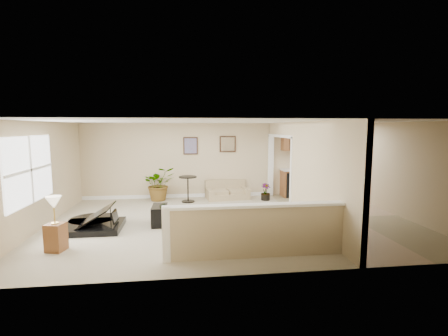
{
  "coord_description": "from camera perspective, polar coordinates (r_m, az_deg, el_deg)",
  "views": [
    {
      "loc": [
        -1.17,
        -7.88,
        2.36
      ],
      "look_at": [
        -0.14,
        0.4,
        1.31
      ],
      "focal_mm": 26.0,
      "sensor_mm": 36.0,
      "label": 1
    }
  ],
  "objects": [
    {
      "name": "floor",
      "position": [
        8.31,
        1.34,
        -9.34
      ],
      "size": [
        9.0,
        9.0,
        0.0
      ],
      "primitive_type": "plane",
      "color": "tan",
      "rests_on": "ground"
    },
    {
      "name": "back_wall",
      "position": [
        11.0,
        -0.92,
        1.36
      ],
      "size": [
        9.0,
        0.04,
        2.5
      ],
      "primitive_type": "cube",
      "color": "#C5AF86",
      "rests_on": "floor"
    },
    {
      "name": "front_wall",
      "position": [
        5.14,
        6.28,
        -5.36
      ],
      "size": [
        9.0,
        0.04,
        2.5
      ],
      "primitive_type": "cube",
      "color": "#C5AF86",
      "rests_on": "floor"
    },
    {
      "name": "left_wall",
      "position": [
        8.63,
        -29.69,
        -1.18
      ],
      "size": [
        0.04,
        6.0,
        2.5
      ],
      "primitive_type": "cube",
      "color": "#C5AF86",
      "rests_on": "floor"
    },
    {
      "name": "right_wall",
      "position": [
        9.77,
        28.46,
        -0.24
      ],
      "size": [
        0.04,
        6.0,
        2.5
      ],
      "primitive_type": "cube",
      "color": "#C5AF86",
      "rests_on": "floor"
    },
    {
      "name": "ceiling",
      "position": [
        7.97,
        1.39,
        8.16
      ],
      "size": [
        9.0,
        6.0,
        0.04
      ],
      "primitive_type": "cube",
      "color": "silver",
      "rests_on": "back_wall"
    },
    {
      "name": "kitchen_vinyl",
      "position": [
        9.29,
        21.13,
        -8.03
      ],
      "size": [
        2.7,
        6.0,
        0.01
      ],
      "primitive_type": "cube",
      "color": "tan",
      "rests_on": "floor"
    },
    {
      "name": "interior_partition",
      "position": [
        8.74,
        12.88,
        -0.53
      ],
      "size": [
        0.18,
        5.99,
        2.5
      ],
      "color": "#C5AF86",
      "rests_on": "floor"
    },
    {
      "name": "pony_half_wall",
      "position": [
        6.01,
        5.33,
        -10.73
      ],
      "size": [
        3.42,
        0.22,
        1.0
      ],
      "color": "#C5AF86",
      "rests_on": "floor"
    },
    {
      "name": "left_window",
      "position": [
        8.15,
        -31.03,
        -0.29
      ],
      "size": [
        0.05,
        2.15,
        1.45
      ],
      "primitive_type": "cube",
      "color": "white",
      "rests_on": "left_wall"
    },
    {
      "name": "wall_art_left",
      "position": [
        10.87,
        -5.9,
        3.9
      ],
      "size": [
        0.48,
        0.04,
        0.58
      ],
      "color": "#382214",
      "rests_on": "back_wall"
    },
    {
      "name": "wall_mirror",
      "position": [
        10.97,
        0.65,
        4.23
      ],
      "size": [
        0.55,
        0.04,
        0.55
      ],
      "color": "#382214",
      "rests_on": "back_wall"
    },
    {
      "name": "kitchen_cabinets",
      "position": [
        11.57,
        15.14,
        -0.49
      ],
      "size": [
        2.36,
        0.65,
        2.33
      ],
      "color": "brown",
      "rests_on": "floor"
    },
    {
      "name": "piano",
      "position": [
        8.24,
        -22.16,
        -6.31
      ],
      "size": [
        1.57,
        1.62,
        1.24
      ],
      "rotation": [
        0.0,
        0.0,
        0.01
      ],
      "color": "black",
      "rests_on": "floor"
    },
    {
      "name": "piano_bench",
      "position": [
        8.14,
        -11.24,
        -8.13
      ],
      "size": [
        0.36,
        0.71,
        0.47
      ],
      "primitive_type": "cube",
      "rotation": [
        0.0,
        0.0,
        -0.01
      ],
      "color": "black",
      "rests_on": "floor"
    },
    {
      "name": "loveseat",
      "position": [
        10.85,
        0.56,
        -3.8
      ],
      "size": [
        1.47,
        0.94,
        0.79
      ],
      "rotation": [
        0.0,
        0.0,
        0.12
      ],
      "color": "tan",
      "rests_on": "floor"
    },
    {
      "name": "accent_table",
      "position": [
        10.34,
        -6.36,
        -3.1
      ],
      "size": [
        0.57,
        0.57,
        0.82
      ],
      "color": "black",
      "rests_on": "floor"
    },
    {
      "name": "palm_plant",
      "position": [
        10.72,
        -11.32,
        -2.77
      ],
      "size": [
        1.2,
        1.11,
        1.1
      ],
      "color": "black",
      "rests_on": "floor"
    },
    {
      "name": "small_plant",
      "position": [
        10.68,
        7.31,
        -4.39
      ],
      "size": [
        0.38,
        0.38,
        0.55
      ],
      "color": "black",
      "rests_on": "floor"
    },
    {
      "name": "lamp_stand",
      "position": [
        7.07,
        -27.54,
        -9.33
      ],
      "size": [
        0.38,
        0.38,
        1.07
      ],
      "color": "brown",
      "rests_on": "floor"
    }
  ]
}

